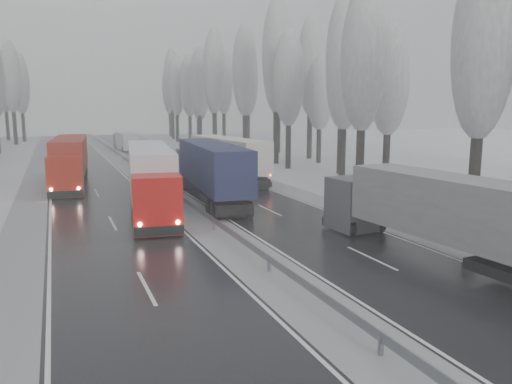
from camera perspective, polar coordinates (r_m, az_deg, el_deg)
carriageway_right at (r=39.94m, az=-1.89°, el=-0.49°), size 7.50×200.00×0.03m
carriageway_left at (r=37.71m, az=-17.05°, el=-1.52°), size 7.50×200.00×0.03m
median_slush at (r=38.49m, az=-9.25°, el=-0.99°), size 3.00×200.00×0.04m
shoulder_right at (r=41.88m, az=4.48°, el=-0.04°), size 2.40×200.00×0.04m
shoulder_left at (r=37.64m, az=-24.57°, el=-1.98°), size 2.40×200.00×0.04m
median_guardrail at (r=38.37m, az=-9.27°, el=-0.15°), size 0.12×200.00×0.76m
tree_16 at (r=32.66m, az=24.61°, el=15.19°), size 3.60×3.60×16.53m
tree_18 at (r=41.06m, az=12.17°, el=14.54°), size 3.60×3.60×16.58m
tree_19 at (r=47.40m, az=15.00°, el=12.19°), size 3.60×3.60×14.57m
tree_20 at (r=49.66m, az=10.09°, el=13.07°), size 3.60×3.60×15.71m
tree_21 at (r=54.37m, az=9.90°, el=14.72°), size 3.60×3.60×18.62m
tree_22 at (r=58.39m, az=3.78°, el=12.74°), size 3.60×3.60×15.86m
tree_23 at (r=64.78m, az=7.31°, el=11.07°), size 3.60×3.60×13.55m
tree_24 at (r=63.89m, az=2.36°, el=15.13°), size 3.60×3.60×20.49m
tree_25 at (r=70.45m, az=6.26°, el=14.02°), size 3.60×3.60×19.44m
tree_26 at (r=73.11m, az=-1.30°, el=13.58°), size 3.60×3.60×18.78m
tree_27 at (r=79.50m, az=2.61°, el=12.71°), size 3.60×3.60×17.62m
tree_28 at (r=82.83m, az=-4.80°, el=13.45°), size 3.60×3.60×19.62m
tree_29 at (r=88.96m, az=-0.93°, el=12.59°), size 3.60×3.60×18.11m
tree_30 at (r=92.16m, az=-6.50°, el=12.33°), size 3.60×3.60×17.86m
tree_31 at (r=97.73m, az=-3.73°, el=12.48°), size 3.60×3.60×18.58m
tree_32 at (r=99.41m, az=-7.64°, el=11.91°), size 3.60×3.60×17.33m
tree_33 at (r=104.02m, az=-6.48°, el=10.76°), size 3.60×3.60×14.33m
tree_34 at (r=106.10m, az=-9.10°, el=11.82°), size 3.60×3.60×17.63m
tree_35 at (r=112.38m, az=-4.90°, el=11.97°), size 3.60×3.60×18.25m
tree_36 at (r=116.05m, az=-9.60°, el=12.42°), size 3.60×3.60×20.23m
tree_37 at (r=121.52m, az=-6.71°, el=11.19°), size 3.60×3.60×16.37m
tree_38 at (r=126.66m, az=-9.88°, el=11.52°), size 3.60×3.60×17.97m
tree_39 at (r=131.14m, az=-9.02°, el=10.97°), size 3.60×3.60×16.19m
tree_74 at (r=106.64m, az=-26.21°, el=11.67°), size 3.60×3.60×19.68m
tree_76 at (r=115.91m, az=-25.35°, el=11.13°), size 3.60×3.60×18.55m
tree_78 at (r=122.73m, az=-26.87°, el=11.18°), size 3.60×3.60×19.55m
truck_grey_tarp at (r=23.99m, az=20.92°, el=-2.25°), size 3.56×15.77×4.02m
truck_blue_box at (r=38.11m, az=-5.37°, el=2.86°), size 4.15×17.28×4.40m
truck_cream_box at (r=48.62m, az=-3.77°, el=4.19°), size 4.02×16.52×4.20m
box_truck_distant at (r=86.74m, az=-14.70°, el=5.64°), size 3.23×8.19×2.98m
truck_red_white at (r=34.90m, az=-11.98°, el=2.03°), size 4.80×17.11×4.35m
truck_red_red at (r=48.62m, az=-20.51°, el=3.66°), size 4.02×16.83×4.28m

